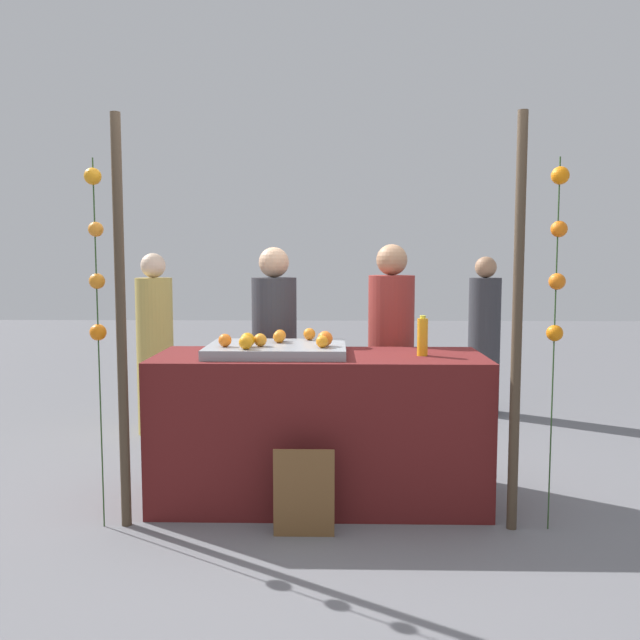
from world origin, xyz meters
TOP-DOWN VIEW (x-y plane):
  - ground_plane at (0.00, 0.00)m, footprint 24.00×24.00m
  - stall_counter at (0.00, 0.00)m, footprint 2.02×0.74m
  - orange_tray at (-0.26, 0.01)m, footprint 0.85×0.61m
  - orange_0 at (-0.26, 0.09)m, footprint 0.08×0.08m
  - orange_1 at (0.02, -0.13)m, footprint 0.07×0.07m
  - orange_2 at (-0.43, -0.11)m, footprint 0.09×0.09m
  - orange_3 at (-0.36, -0.08)m, footprint 0.08×0.08m
  - orange_4 at (-0.26, 0.17)m, footprint 0.08×0.08m
  - orange_5 at (-0.43, -0.21)m, footprint 0.08×0.08m
  - orange_6 at (-0.57, -0.10)m, footprint 0.08×0.08m
  - orange_7 at (-0.07, 0.24)m, footprint 0.08×0.08m
  - orange_8 at (0.04, -0.06)m, footprint 0.09×0.09m
  - juice_bottle at (0.63, -0.03)m, footprint 0.06×0.06m
  - chalkboard_sign at (-0.07, -0.53)m, footprint 0.33×0.03m
  - vendor_left at (-0.34, 0.65)m, footprint 0.32×0.32m
  - vendor_right at (0.49, 0.60)m, footprint 0.32×0.32m
  - crowd_person_0 at (1.56, 2.38)m, footprint 0.31×0.31m
  - crowd_person_1 at (-1.46, 1.57)m, footprint 0.31×0.31m
  - canopy_post_left at (-1.09, -0.41)m, footprint 0.06×0.06m
  - canopy_post_right at (1.09, -0.41)m, footprint 0.06×0.06m
  - garland_strand_left at (-1.21, -0.43)m, footprint 0.10×0.11m
  - garland_strand_right at (1.30, -0.41)m, footprint 0.10×0.11m

SIDE VIEW (x-z plane):
  - ground_plane at x=0.00m, z-range 0.00..0.00m
  - chalkboard_sign at x=-0.07m, z-range -0.01..0.49m
  - stall_counter at x=0.00m, z-range 0.00..0.92m
  - crowd_person_0 at x=1.56m, z-range -0.05..1.48m
  - crowd_person_1 at x=-1.46m, z-range -0.05..1.51m
  - vendor_left at x=-0.34m, z-range -0.05..1.54m
  - vendor_right at x=0.49m, z-range -0.06..1.56m
  - orange_tray at x=-0.26m, z-range 0.92..0.98m
  - orange_1 at x=0.02m, z-range 0.98..1.06m
  - orange_0 at x=-0.26m, z-range 0.98..1.06m
  - orange_4 at x=-0.26m, z-range 0.98..1.06m
  - orange_7 at x=-0.07m, z-range 0.98..1.06m
  - orange_3 at x=-0.36m, z-range 0.98..1.06m
  - orange_6 at x=-0.57m, z-range 0.98..1.06m
  - orange_5 at x=-0.43m, z-range 0.98..1.07m
  - orange_2 at x=-0.43m, z-range 0.98..1.07m
  - orange_8 at x=0.04m, z-range 0.98..1.08m
  - juice_bottle at x=0.63m, z-range 0.92..1.16m
  - canopy_post_left at x=-1.09m, z-range 0.00..2.30m
  - canopy_post_right at x=1.09m, z-range 0.00..2.30m
  - garland_strand_left at x=-1.21m, z-range 0.48..2.53m
  - garland_strand_right at x=1.30m, z-range 0.50..2.56m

